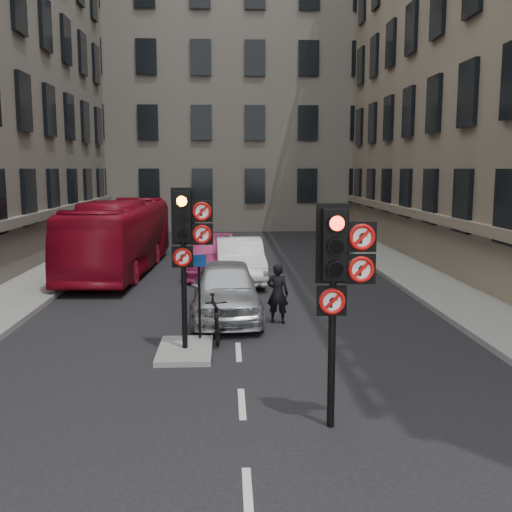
{
  "coord_description": "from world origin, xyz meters",
  "views": [
    {
      "loc": [
        -0.24,
        -8.06,
        4.11
      ],
      "look_at": [
        0.26,
        2.23,
        2.6
      ],
      "focal_mm": 42.0,
      "sensor_mm": 36.0,
      "label": 1
    }
  ],
  "objects": [
    {
      "name": "car_pink",
      "position": [
        -0.84,
        15.04,
        0.71
      ],
      "size": [
        2.0,
        4.92,
        1.43
      ],
      "primitive_type": "imported",
      "rotation": [
        0.0,
        0.0,
        0.0
      ],
      "color": "#CC3C7F",
      "rests_on": "ground"
    },
    {
      "name": "ground",
      "position": [
        0.0,
        0.0,
        0.0
      ],
      "size": [
        120.0,
        120.0,
        0.0
      ],
      "primitive_type": "plane",
      "color": "black",
      "rests_on": "ground"
    },
    {
      "name": "car_white",
      "position": [
        0.22,
        13.63,
        0.78
      ],
      "size": [
        1.84,
        4.8,
        1.56
      ],
      "primitive_type": "imported",
      "rotation": [
        0.0,
        0.0,
        0.04
      ],
      "color": "silver",
      "rests_on": "ground"
    },
    {
      "name": "motorcycle",
      "position": [
        -0.56,
        6.0,
        0.54
      ],
      "size": [
        0.76,
        1.87,
        1.09
      ],
      "primitive_type": "imported",
      "rotation": [
        0.0,
        0.0,
        0.14
      ],
      "color": "black",
      "rests_on": "ground"
    },
    {
      "name": "signal_near",
      "position": [
        1.49,
        0.99,
        2.58
      ],
      "size": [
        0.91,
        0.4,
        3.58
      ],
      "color": "black",
      "rests_on": "ground"
    },
    {
      "name": "centre_island",
      "position": [
        -1.2,
        5.0,
        0.06
      ],
      "size": [
        1.2,
        2.0,
        0.12
      ],
      "primitive_type": "cube",
      "color": "gray",
      "rests_on": "ground"
    },
    {
      "name": "bus_red",
      "position": [
        -4.5,
        15.78,
        1.43
      ],
      "size": [
        2.89,
        10.38,
        2.86
      ],
      "primitive_type": "imported",
      "rotation": [
        0.0,
        0.0,
        -0.05
      ],
      "color": "maroon",
      "rests_on": "ground"
    },
    {
      "name": "pavement_right",
      "position": [
        7.2,
        12.0,
        0.08
      ],
      "size": [
        3.0,
        50.0,
        0.16
      ],
      "primitive_type": "cube",
      "color": "gray",
      "rests_on": "ground"
    },
    {
      "name": "car_silver",
      "position": [
        -0.28,
        8.19,
        0.79
      ],
      "size": [
        2.0,
        4.7,
        1.59
      ],
      "primitive_type": "imported",
      "rotation": [
        0.0,
        0.0,
        0.03
      ],
      "color": "#ACAEB3",
      "rests_on": "ground"
    },
    {
      "name": "building_far",
      "position": [
        0.0,
        38.0,
        10.0
      ],
      "size": [
        30.0,
        14.0,
        20.0
      ],
      "primitive_type": "cube",
      "color": "#675F57",
      "rests_on": "ground"
    },
    {
      "name": "info_sign",
      "position": [
        -0.9,
        5.73,
        1.42
      ],
      "size": [
        0.35,
        0.1,
        2.01
      ],
      "rotation": [
        0.0,
        0.0,
        0.01
      ],
      "color": "black",
      "rests_on": "centre_island"
    },
    {
      "name": "signal_far",
      "position": [
        -1.11,
        4.99,
        2.7
      ],
      "size": [
        0.91,
        0.4,
        3.58
      ],
      "color": "black",
      "rests_on": "centre_island"
    },
    {
      "name": "motorcyclist",
      "position": [
        1.1,
        7.54,
        0.81
      ],
      "size": [
        0.67,
        0.53,
        1.62
      ],
      "primitive_type": "imported",
      "rotation": [
        0.0,
        0.0,
        2.87
      ],
      "color": "black",
      "rests_on": "ground"
    },
    {
      "name": "pavement_left",
      "position": [
        -7.2,
        12.0,
        0.08
      ],
      "size": [
        3.0,
        50.0,
        0.16
      ],
      "primitive_type": "cube",
      "color": "gray",
      "rests_on": "ground"
    }
  ]
}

